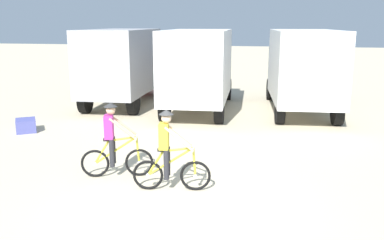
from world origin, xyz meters
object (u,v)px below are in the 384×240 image
(box_truck_grey_hauler, at_px, (125,63))
(box_truck_avon_van, at_px, (200,66))
(cyclist_orange_shirt, at_px, (114,143))
(box_truck_white_box, at_px, (302,67))
(cyclist_cowboy_hat, at_px, (169,153))
(supply_crate, at_px, (26,125))

(box_truck_grey_hauler, relative_size, box_truck_avon_van, 1.00)
(box_truck_avon_van, distance_m, cyclist_orange_shirt, 8.20)
(box_truck_white_box, xyz_separation_m, cyclist_cowboy_hat, (-3.17, -9.24, -1.03))
(box_truck_grey_hauler, distance_m, box_truck_avon_van, 3.66)
(cyclist_orange_shirt, bearing_deg, box_truck_grey_hauler, 108.88)
(supply_crate, bearing_deg, cyclist_orange_shirt, -36.53)
(box_truck_avon_van, xyz_separation_m, cyclist_orange_shirt, (-0.52, -8.12, -1.03))
(cyclist_orange_shirt, bearing_deg, box_truck_avon_van, 86.34)
(cyclist_orange_shirt, height_order, supply_crate, cyclist_orange_shirt)
(box_truck_avon_van, relative_size, cyclist_orange_shirt, 3.78)
(box_truck_avon_van, xyz_separation_m, cyclist_cowboy_hat, (0.97, -8.66, -1.03))
(box_truck_avon_van, relative_size, supply_crate, 9.00)
(supply_crate, bearing_deg, box_truck_white_box, 29.75)
(cyclist_orange_shirt, bearing_deg, cyclist_cowboy_hat, -19.90)
(box_truck_white_box, height_order, supply_crate, box_truck_white_box)
(box_truck_grey_hauler, distance_m, cyclist_cowboy_hat, 10.55)
(box_truck_white_box, relative_size, supply_crate, 9.08)
(supply_crate, bearing_deg, box_truck_grey_hauler, 74.36)
(box_truck_grey_hauler, distance_m, supply_crate, 5.97)
(box_truck_grey_hauler, xyz_separation_m, cyclist_cowboy_hat, (4.54, -9.47, -1.03))
(box_truck_white_box, bearing_deg, cyclist_cowboy_hat, -108.93)
(box_truck_grey_hauler, height_order, cyclist_orange_shirt, box_truck_grey_hauler)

